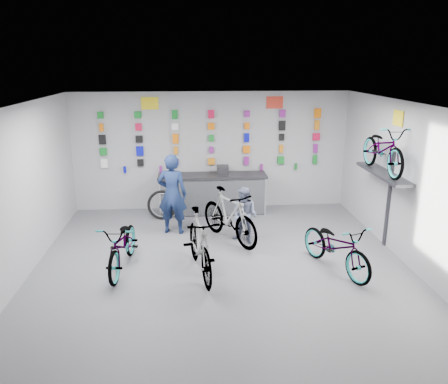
{
  "coord_description": "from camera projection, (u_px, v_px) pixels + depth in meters",
  "views": [
    {
      "loc": [
        -0.55,
        -6.98,
        3.69
      ],
      "look_at": [
        0.12,
        1.4,
        1.18
      ],
      "focal_mm": 35.0,
      "sensor_mm": 36.0,
      "label": 1
    }
  ],
  "objects": [
    {
      "name": "customer",
      "position": [
        245.0,
        215.0,
        9.17
      ],
      "size": [
        0.74,
        0.72,
        1.2
      ],
      "primitive_type": "imported",
      "rotation": [
        0.0,
        0.0,
        -0.65
      ],
      "color": "slate",
      "rests_on": "floor"
    },
    {
      "name": "register",
      "position": [
        223.0,
        170.0,
        10.86
      ],
      "size": [
        0.28,
        0.3,
        0.22
      ],
      "primitive_type": "cube",
      "rotation": [
        0.0,
        0.0,
        -0.0
      ],
      "color": "black",
      "rests_on": "counter"
    },
    {
      "name": "sign_side",
      "position": [
        398.0,
        118.0,
        8.43
      ],
      "size": [
        0.02,
        0.4,
        0.3
      ],
      "primitive_type": "cube",
      "color": "yellow",
      "rests_on": "wall_right"
    },
    {
      "name": "bike_right",
      "position": [
        336.0,
        246.0,
        7.94
      ],
      "size": [
        1.26,
        1.92,
        0.95
      ],
      "primitive_type": "imported",
      "rotation": [
        0.0,
        0.0,
        0.38
      ],
      "color": "gray",
      "rests_on": "floor"
    },
    {
      "name": "bike_center",
      "position": [
        200.0,
        244.0,
        7.78
      ],
      "size": [
        0.85,
        1.99,
        1.16
      ],
      "primitive_type": "imported",
      "rotation": [
        0.0,
        0.0,
        0.16
      ],
      "color": "gray",
      "rests_on": "floor"
    },
    {
      "name": "bike_left",
      "position": [
        123.0,
        245.0,
        7.99
      ],
      "size": [
        0.81,
        1.88,
        0.96
      ],
      "primitive_type": "imported",
      "rotation": [
        0.0,
        0.0,
        -0.1
      ],
      "color": "gray",
      "rests_on": "floor"
    },
    {
      "name": "wall_right",
      "position": [
        423.0,
        193.0,
        7.61
      ],
      "size": [
        0.0,
        8.0,
        8.0
      ],
      "primitive_type": "plane",
      "rotation": [
        1.57,
        0.0,
        -1.57
      ],
      "color": "#ACACAE",
      "rests_on": "floor"
    },
    {
      "name": "spare_wheel",
      "position": [
        162.0,
        205.0,
        10.6
      ],
      "size": [
        0.74,
        0.24,
        0.73
      ],
      "rotation": [
        0.0,
        0.0,
        -0.07
      ],
      "color": "black",
      "rests_on": "floor"
    },
    {
      "name": "floor",
      "position": [
        224.0,
        278.0,
        7.77
      ],
      "size": [
        8.0,
        8.0,
        0.0
      ],
      "primitive_type": "plane",
      "color": "#545459",
      "rests_on": "ground"
    },
    {
      "name": "clerk",
      "position": [
        172.0,
        194.0,
        9.61
      ],
      "size": [
        0.73,
        0.55,
        1.8
      ],
      "primitive_type": "imported",
      "rotation": [
        0.0,
        0.0,
        2.94
      ],
      "color": "#15234A",
      "rests_on": "floor"
    },
    {
      "name": "wall_back",
      "position": [
        211.0,
        151.0,
        11.16
      ],
      "size": [
        7.0,
        0.0,
        7.0
      ],
      "primitive_type": "plane",
      "rotation": [
        1.57,
        0.0,
        0.0
      ],
      "color": "#ACACAE",
      "rests_on": "floor"
    },
    {
      "name": "merch_wall",
      "position": [
        211.0,
        140.0,
        11.01
      ],
      "size": [
        5.58,
        0.08,
        1.57
      ],
      "color": "white",
      "rests_on": "wall_back"
    },
    {
      "name": "sign_right",
      "position": [
        275.0,
        102.0,
        10.92
      ],
      "size": [
        0.42,
        0.02,
        0.3
      ],
      "primitive_type": "cube",
      "color": "red",
      "rests_on": "wall_back"
    },
    {
      "name": "wall_bracket",
      "position": [
        384.0,
        178.0,
        8.75
      ],
      "size": [
        0.39,
        1.9,
        2.0
      ],
      "color": "#333338",
      "rests_on": "wall_right"
    },
    {
      "name": "sign_left",
      "position": [
        150.0,
        103.0,
        10.68
      ],
      "size": [
        0.42,
        0.02,
        0.3
      ],
      "primitive_type": "cube",
      "color": "yellow",
      "rests_on": "wall_back"
    },
    {
      "name": "bike_wall",
      "position": [
        383.0,
        149.0,
        8.58
      ],
      "size": [
        0.63,
        1.8,
        0.95
      ],
      "primitive_type": "imported",
      "color": "gray",
      "rests_on": "wall_bracket"
    },
    {
      "name": "ceiling",
      "position": [
        224.0,
        107.0,
        6.91
      ],
      "size": [
        8.0,
        8.0,
        0.0
      ],
      "primitive_type": "plane",
      "rotation": [
        3.14,
        0.0,
        0.0
      ],
      "color": "white",
      "rests_on": "wall_back"
    },
    {
      "name": "counter",
      "position": [
        213.0,
        194.0,
        11.01
      ],
      "size": [
        2.7,
        0.66,
        1.0
      ],
      "color": "black",
      "rests_on": "floor"
    },
    {
      "name": "wall_front",
      "position": [
        263.0,
        345.0,
        3.52
      ],
      "size": [
        7.0,
        0.0,
        7.0
      ],
      "primitive_type": "plane",
      "rotation": [
        -1.57,
        0.0,
        0.0
      ],
      "color": "#ACACAE",
      "rests_on": "floor"
    },
    {
      "name": "wall_left",
      "position": [
        9.0,
        203.0,
        7.07
      ],
      "size": [
        0.0,
        8.0,
        8.0
      ],
      "primitive_type": "plane",
      "rotation": [
        1.57,
        0.0,
        1.57
      ],
      "color": "#ACACAE",
      "rests_on": "floor"
    },
    {
      "name": "bike_service",
      "position": [
        229.0,
        216.0,
        9.24
      ],
      "size": [
        1.43,
        1.89,
        1.14
      ],
      "primitive_type": "imported",
      "rotation": [
        0.0,
        0.0,
        0.54
      ],
      "color": "gray",
      "rests_on": "floor"
    }
  ]
}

